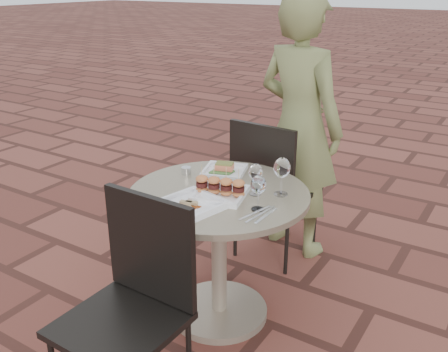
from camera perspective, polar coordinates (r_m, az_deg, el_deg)
The scene contains 13 objects.
ground at distance 2.78m, azimuth 5.27°, elevation -16.51°, with size 60.00×60.00×0.00m, color brown.
cafe_table at distance 2.58m, azimuth -0.57°, elevation -6.82°, with size 0.90×0.90×0.73m.
chair_far at distance 3.09m, azimuth 5.26°, elevation -0.52°, with size 0.47×0.47×0.93m.
chair_near at distance 2.08m, azimuth -10.18°, elevation -12.87°, with size 0.45×0.45×0.93m.
diner at distance 3.19m, azimuth 8.59°, elevation 5.53°, with size 0.61×0.40×1.68m, color olive.
plate_salmon at distance 2.70m, azimuth 0.04°, elevation 0.67°, with size 0.27×0.27×0.06m.
plate_sliders at distance 2.40m, azimuth -0.45°, elevation -1.54°, with size 0.29×0.29×0.15m.
plate_tuna at distance 2.30m, azimuth -3.78°, elevation -3.23°, with size 0.31×0.31×0.03m.
wine_glass_right at distance 2.24m, azimuth 3.95°, elevation -1.12°, with size 0.07×0.07×0.17m.
wine_glass_mid at distance 2.40m, azimuth 3.65°, elevation 0.38°, with size 0.07×0.07×0.16m.
wine_glass_far at distance 2.41m, azimuth 6.64°, elevation 0.84°, with size 0.08×0.08×0.19m.
steel_ramekin at distance 2.69m, azimuth -4.35°, elevation 0.62°, with size 0.05×0.05×0.04m, color silver.
cutlery_set at distance 2.24m, azimuth 4.19°, elevation -4.38°, with size 0.10×0.22×0.00m, color silver, non-canonical shape.
Camera 1 is at (0.95, -1.97, 1.72)m, focal length 40.00 mm.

